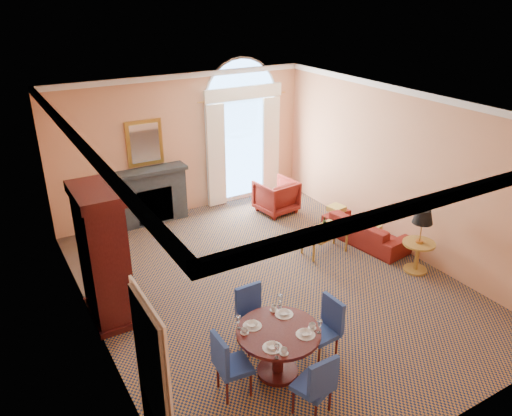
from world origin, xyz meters
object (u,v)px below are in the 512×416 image
dining_table (278,341)px  armoire (104,258)px  armchair (276,196)px  side_table (421,233)px  sofa (366,230)px  coffee_table (325,232)px

dining_table → armoire: bearing=123.0°
armchair → side_table: (0.83, -3.59, 0.39)m
armoire → sofa: bearing=-1.8°
dining_table → armchair: size_ratio=1.33×
armoire → armchair: (4.49, 2.07, -0.68)m
armchair → side_table: side_table is taller
dining_table → armchair: bearing=57.8°
dining_table → armchair: (2.87, 4.56, -0.15)m
sofa → side_table: 1.45m
armoire → side_table: 5.54m
sofa → side_table: (0.05, -1.35, 0.51)m
side_table → coffee_table: bearing=126.4°
armoire → dining_table: size_ratio=1.94×
dining_table → coffee_table: (2.65, 2.40, -0.09)m
armoire → coffee_table: bearing=-1.2°
dining_table → side_table: (3.70, 0.97, 0.25)m
sofa → coffee_table: coffee_table is taller
dining_table → sofa: 4.34m
armoire → coffee_table: armoire is taller
sofa → dining_table: bearing=114.6°
side_table → armoire: bearing=164.1°
dining_table → sofa: dining_table is taller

